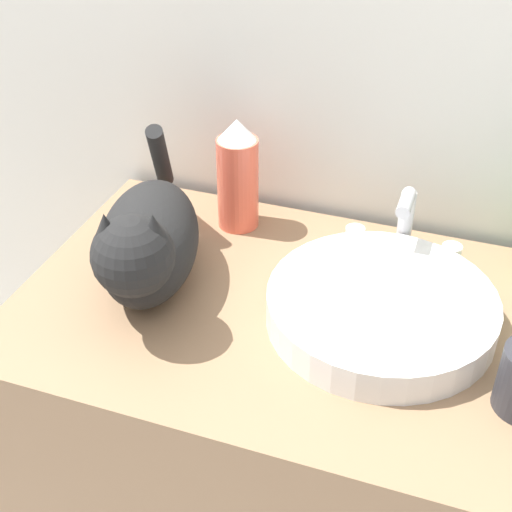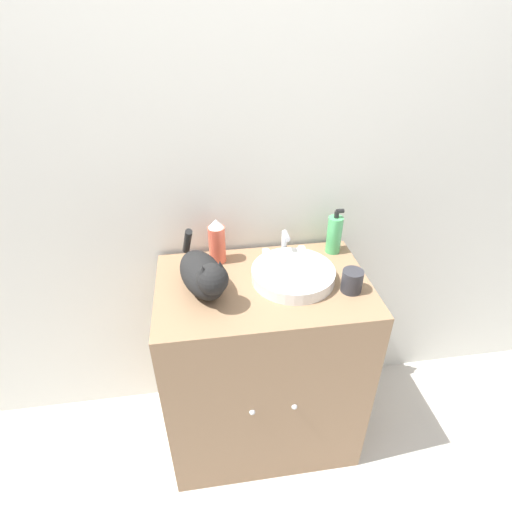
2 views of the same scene
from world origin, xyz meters
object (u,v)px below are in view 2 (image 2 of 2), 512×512
object	(u,v)px
cat	(204,275)
soap_bottle	(334,234)
cup	(352,281)
spray_bottle	(217,241)

from	to	relation	value
cat	soap_bottle	bearing A→B (deg)	92.90
cup	spray_bottle	bearing A→B (deg)	150.04
spray_bottle	cup	world-z (taller)	spray_bottle
soap_bottle	spray_bottle	bearing A→B (deg)	-179.86
cat	cup	distance (m)	0.56
spray_bottle	cup	size ratio (longest dim) A/B	2.21
cat	spray_bottle	bearing A→B (deg)	145.62
soap_bottle	spray_bottle	xyz separation A→B (m)	(-0.50, -0.00, 0.01)
cat	soap_bottle	xyz separation A→B (m)	(0.57, 0.22, 0.00)
soap_bottle	cup	size ratio (longest dim) A/B	2.31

